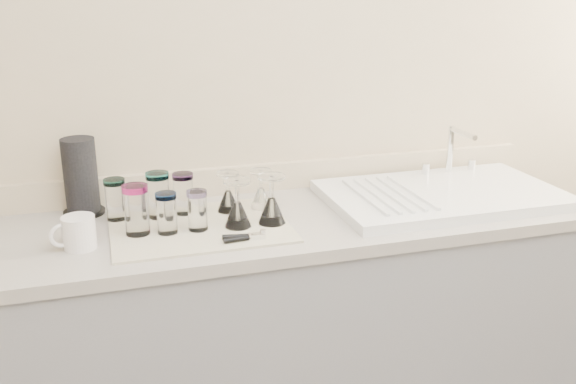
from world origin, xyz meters
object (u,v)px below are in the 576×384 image
object	(u,v)px
tumbler_teal	(116,199)
goblet_front_left	(238,211)
goblet_back_right	(261,195)
can_opener	(244,237)
tumbler_purple	(183,193)
goblet_front_right	(272,207)
sink_unit	(442,194)
tumbler_lavender	(197,210)
tumbler_magenta	(136,209)
goblet_back_left	(228,198)
white_mug	(78,233)
tumbler_blue	(167,213)
tumbler_cyan	(158,195)
paper_towel_roll	(81,178)

from	to	relation	value
tumbler_teal	goblet_front_left	bearing A→B (deg)	-26.19
goblet_back_right	can_opener	bearing A→B (deg)	-114.65
tumbler_purple	goblet_front_right	distance (m)	0.31
tumbler_teal	goblet_front_right	distance (m)	0.50
sink_unit	tumbler_lavender	bearing A→B (deg)	-176.16
tumbler_magenta	goblet_front_left	bearing A→B (deg)	-5.23
sink_unit	tumbler_teal	bearing A→B (deg)	174.43
tumbler_lavender	goblet_back_left	distance (m)	0.19
white_mug	goblet_front_left	bearing A→B (deg)	2.23
sink_unit	white_mug	size ratio (longest dim) A/B	5.80
tumbler_teal	tumbler_blue	bearing A→B (deg)	-49.60
goblet_front_left	white_mug	world-z (taller)	goblet_front_left
tumbler_lavender	goblet_back_right	world-z (taller)	goblet_back_right
sink_unit	tumbler_lavender	xyz separation A→B (m)	(-0.88, -0.06, 0.05)
tumbler_lavender	goblet_front_right	bearing A→B (deg)	-2.37
white_mug	tumbler_teal	bearing A→B (deg)	59.28
goblet_back_left	can_opener	distance (m)	0.26
goblet_back_left	tumbler_blue	bearing A→B (deg)	-147.68
tumbler_lavender	sink_unit	bearing A→B (deg)	3.84
tumbler_cyan	tumbler_lavender	distance (m)	0.18
sink_unit	paper_towel_roll	xyz separation A→B (m)	(-1.22, 0.22, 0.11)
tumbler_magenta	paper_towel_roll	world-z (taller)	paper_towel_roll
tumbler_blue	goblet_back_left	xyz separation A→B (m)	(0.22, 0.14, -0.02)
tumbler_cyan	tumbler_lavender	world-z (taller)	tumbler_cyan
tumbler_cyan	paper_towel_roll	size ratio (longest dim) A/B	0.58
tumbler_lavender	goblet_front_right	size ratio (longest dim) A/B	0.80
tumbler_cyan	can_opener	xyz separation A→B (m)	(0.22, -0.27, -0.07)
tumbler_blue	goblet_front_left	xyz separation A→B (m)	(0.22, -0.01, -0.01)
tumbler_purple	tumbler_lavender	world-z (taller)	tumbler_purple
goblet_back_left	can_opener	xyz separation A→B (m)	(-0.01, -0.26, -0.04)
goblet_back_left	goblet_front_right	size ratio (longest dim) A/B	0.85
can_opener	tumbler_teal	bearing A→B (deg)	140.51
goblet_back_left	goblet_front_left	xyz separation A→B (m)	(-0.00, -0.15, 0.01)
white_mug	goblet_back_left	bearing A→B (deg)	19.15
goblet_front_right	tumbler_cyan	bearing A→B (deg)	154.70
goblet_back_left	paper_towel_roll	distance (m)	0.49
tumbler_teal	tumbler_magenta	world-z (taller)	tumbler_magenta
tumbler_teal	goblet_back_right	world-z (taller)	tumbler_teal
goblet_back_right	white_mug	xyz separation A→B (m)	(-0.59, -0.17, -0.00)
tumbler_purple	goblet_back_right	distance (m)	0.26
goblet_back_left	goblet_back_right	world-z (taller)	goblet_back_left
tumbler_teal	tumbler_purple	distance (m)	0.22
sink_unit	tumbler_blue	size ratio (longest dim) A/B	6.44
goblet_back_right	goblet_front_right	bearing A→B (deg)	-91.71
tumbler_teal	tumbler_cyan	distance (m)	0.14
tumbler_cyan	tumbler_lavender	bearing A→B (deg)	-55.53
sink_unit	tumbler_purple	size ratio (longest dim) A/B	6.02
goblet_front_right	can_opener	bearing A→B (deg)	-135.78
tumbler_magenta	can_opener	size ratio (longest dim) A/B	1.20
tumbler_magenta	white_mug	distance (m)	0.18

